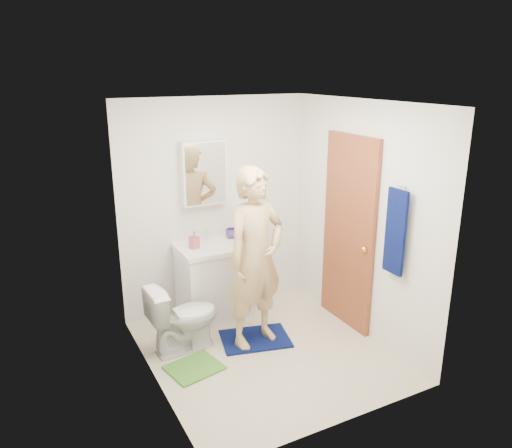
{
  "coord_description": "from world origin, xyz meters",
  "views": [
    {
      "loc": [
        -2.09,
        -3.81,
        2.68
      ],
      "look_at": [
        0.02,
        0.25,
        1.24
      ],
      "focal_mm": 35.0,
      "sensor_mm": 36.0,
      "label": 1
    }
  ],
  "objects": [
    {
      "name": "ceiling",
      "position": [
        0.0,
        0.0,
        2.41
      ],
      "size": [
        2.2,
        2.4,
        0.02
      ],
      "primitive_type": "cube",
      "color": "white",
      "rests_on": "ground"
    },
    {
      "name": "toilet",
      "position": [
        -0.7,
        0.41,
        0.35
      ],
      "size": [
        0.7,
        0.42,
        0.7
      ],
      "primitive_type": "imported",
      "rotation": [
        0.0,
        0.0,
        1.62
      ],
      "color": "white",
      "rests_on": "floor"
    },
    {
      "name": "toothbrush_cup",
      "position": [
        0.12,
        1.04,
        0.9
      ],
      "size": [
        0.17,
        0.17,
        0.1
      ],
      "primitive_type": "imported",
      "rotation": [
        0.0,
        0.0,
        0.4
      ],
      "color": "#4F387C",
      "rests_on": "countertop"
    },
    {
      "name": "man",
      "position": [
        -0.01,
        0.19,
        0.92
      ],
      "size": [
        0.73,
        0.56,
        1.8
      ],
      "primitive_type": "imported",
      "rotation": [
        0.0,
        0.0,
        0.21
      ],
      "color": "tan",
      "rests_on": "bath_mat"
    },
    {
      "name": "faucet",
      "position": [
        -0.15,
        1.09,
        0.91
      ],
      "size": [
        0.03,
        0.03,
        0.12
      ],
      "primitive_type": "cylinder",
      "color": "silver",
      "rests_on": "countertop"
    },
    {
      "name": "wall_back",
      "position": [
        0.0,
        1.21,
        1.2
      ],
      "size": [
        2.2,
        0.02,
        2.4
      ],
      "primitive_type": "cube",
      "color": "silver",
      "rests_on": "ground"
    },
    {
      "name": "door_knob",
      "position": [
        1.03,
        -0.17,
        0.95
      ],
      "size": [
        0.07,
        0.07,
        0.07
      ],
      "primitive_type": "sphere",
      "color": "gold",
      "rests_on": "door"
    },
    {
      "name": "soap_dispenser",
      "position": [
        -0.37,
        0.9,
        0.94
      ],
      "size": [
        0.11,
        0.11,
        0.19
      ],
      "primitive_type": "imported",
      "rotation": [
        0.0,
        0.0,
        0.28
      ],
      "color": "#BE5861",
      "rests_on": "countertop"
    },
    {
      "name": "countertop",
      "position": [
        -0.15,
        0.91,
        0.83
      ],
      "size": [
        0.79,
        0.59,
        0.05
      ],
      "primitive_type": "cube",
      "color": "white",
      "rests_on": "vanity_cabinet"
    },
    {
      "name": "towel",
      "position": [
        1.03,
        -0.57,
        1.25
      ],
      "size": [
        0.03,
        0.24,
        0.8
      ],
      "primitive_type": "cube",
      "color": "#08134E",
      "rests_on": "wall_right"
    },
    {
      "name": "towel_hook",
      "position": [
        1.07,
        -0.57,
        1.67
      ],
      "size": [
        0.06,
        0.02,
        0.02
      ],
      "primitive_type": "cylinder",
      "rotation": [
        0.0,
        1.57,
        0.0
      ],
      "color": "silver",
      "rests_on": "wall_right"
    },
    {
      "name": "medicine_cabinet",
      "position": [
        -0.15,
        1.14,
        1.6
      ],
      "size": [
        0.5,
        0.12,
        0.7
      ],
      "primitive_type": "cube",
      "color": "white",
      "rests_on": "wall_back"
    },
    {
      "name": "mirror_panel",
      "position": [
        -0.15,
        1.08,
        1.6
      ],
      "size": [
        0.46,
        0.01,
        0.66
      ],
      "primitive_type": "cube",
      "color": "white",
      "rests_on": "wall_back"
    },
    {
      "name": "vanity_cabinet",
      "position": [
        -0.15,
        0.91,
        0.4
      ],
      "size": [
        0.75,
        0.55,
        0.8
      ],
      "primitive_type": "cube",
      "color": "white",
      "rests_on": "floor"
    },
    {
      "name": "bath_mat",
      "position": [
        0.0,
        0.23,
        0.01
      ],
      "size": [
        0.78,
        0.64,
        0.02
      ],
      "primitive_type": "cube",
      "rotation": [
        0.0,
        0.0,
        -0.24
      ],
      "color": "#08134E",
      "rests_on": "floor"
    },
    {
      "name": "wall_left",
      "position": [
        -1.11,
        0.0,
        1.2
      ],
      "size": [
        0.02,
        2.4,
        2.4
      ],
      "primitive_type": "cube",
      "color": "silver",
      "rests_on": "ground"
    },
    {
      "name": "sink_basin",
      "position": [
        -0.15,
        0.91,
        0.84
      ],
      "size": [
        0.4,
        0.4,
        0.03
      ],
      "primitive_type": "cylinder",
      "color": "white",
      "rests_on": "countertop"
    },
    {
      "name": "green_rug",
      "position": [
        -0.74,
        0.03,
        0.01
      ],
      "size": [
        0.54,
        0.49,
        0.02
      ],
      "primitive_type": "cube",
      "rotation": [
        0.0,
        0.0,
        0.2
      ],
      "color": "#4C9030",
      "rests_on": "floor"
    },
    {
      "name": "door",
      "position": [
        1.07,
        0.15,
        1.02
      ],
      "size": [
        0.05,
        0.8,
        2.05
      ],
      "primitive_type": "cube",
      "color": "#A4502D",
      "rests_on": "ground"
    },
    {
      "name": "floor",
      "position": [
        0.0,
        0.0,
        -0.01
      ],
      "size": [
        2.2,
        2.4,
        0.02
      ],
      "primitive_type": "cube",
      "color": "beige",
      "rests_on": "ground"
    },
    {
      "name": "wall_front",
      "position": [
        0.0,
        -1.21,
        1.2
      ],
      "size": [
        2.2,
        0.02,
        2.4
      ],
      "primitive_type": "cube",
      "color": "silver",
      "rests_on": "ground"
    },
    {
      "name": "wall_right",
      "position": [
        1.11,
        0.0,
        1.2
      ],
      "size": [
        0.02,
        2.4,
        2.4
      ],
      "primitive_type": "cube",
      "color": "silver",
      "rests_on": "ground"
    }
  ]
}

